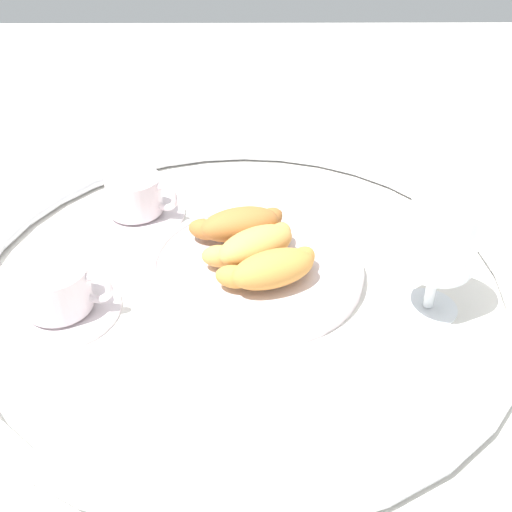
{
  "coord_description": "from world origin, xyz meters",
  "views": [
    {
      "loc": [
        0.02,
        -0.59,
        0.47
      ],
      "look_at": [
        0.02,
        0.01,
        0.03
      ],
      "focal_mm": 43.53,
      "sensor_mm": 36.0,
      "label": 1
    }
  ],
  "objects_px": {
    "pastry_plate": "(256,267)",
    "coffee_cup_far": "(136,200)",
    "juice_glass_left": "(442,241)",
    "croissant_large": "(272,269)",
    "croissant_small": "(255,245)",
    "coffee_cup_near": "(59,294)",
    "croissant_extra": "(240,224)"
  },
  "relations": [
    {
      "from": "pastry_plate",
      "to": "coffee_cup_far",
      "type": "relative_size",
      "value": 1.93
    },
    {
      "from": "juice_glass_left",
      "to": "croissant_large",
      "type": "bearing_deg",
      "value": 173.81
    },
    {
      "from": "coffee_cup_far",
      "to": "pastry_plate",
      "type": "bearing_deg",
      "value": -39.8
    },
    {
      "from": "croissant_small",
      "to": "coffee_cup_near",
      "type": "xyz_separation_m",
      "value": [
        -0.22,
        -0.07,
        -0.02
      ]
    },
    {
      "from": "croissant_small",
      "to": "croissant_extra",
      "type": "bearing_deg",
      "value": 111.66
    },
    {
      "from": "croissant_large",
      "to": "pastry_plate",
      "type": "bearing_deg",
      "value": 112.66
    },
    {
      "from": "croissant_small",
      "to": "croissant_extra",
      "type": "height_order",
      "value": "same"
    },
    {
      "from": "croissant_large",
      "to": "juice_glass_left",
      "type": "distance_m",
      "value": 0.19
    },
    {
      "from": "pastry_plate",
      "to": "juice_glass_left",
      "type": "height_order",
      "value": "juice_glass_left"
    },
    {
      "from": "coffee_cup_near",
      "to": "croissant_extra",
      "type": "bearing_deg",
      "value": 29.68
    },
    {
      "from": "croissant_small",
      "to": "juice_glass_left",
      "type": "distance_m",
      "value": 0.22
    },
    {
      "from": "pastry_plate",
      "to": "coffee_cup_near",
      "type": "xyz_separation_m",
      "value": [
        -0.22,
        -0.07,
        0.01
      ]
    },
    {
      "from": "croissant_large",
      "to": "coffee_cup_near",
      "type": "distance_m",
      "value": 0.24
    },
    {
      "from": "croissant_small",
      "to": "juice_glass_left",
      "type": "xyz_separation_m",
      "value": [
        0.2,
        -0.07,
        0.05
      ]
    },
    {
      "from": "croissant_large",
      "to": "coffee_cup_far",
      "type": "relative_size",
      "value": 0.93
    },
    {
      "from": "croissant_small",
      "to": "coffee_cup_far",
      "type": "relative_size",
      "value": 0.89
    },
    {
      "from": "croissant_small",
      "to": "pastry_plate",
      "type": "bearing_deg",
      "value": -57.84
    },
    {
      "from": "croissant_large",
      "to": "croissant_extra",
      "type": "xyz_separation_m",
      "value": [
        -0.04,
        0.09,
        0.0
      ]
    },
    {
      "from": "juice_glass_left",
      "to": "croissant_small",
      "type": "bearing_deg",
      "value": 161.86
    },
    {
      "from": "croissant_large",
      "to": "coffee_cup_far",
      "type": "height_order",
      "value": "croissant_large"
    },
    {
      "from": "coffee_cup_near",
      "to": "coffee_cup_far",
      "type": "distance_m",
      "value": 0.21
    },
    {
      "from": "croissant_extra",
      "to": "coffee_cup_far",
      "type": "bearing_deg",
      "value": 148.53
    },
    {
      "from": "pastry_plate",
      "to": "croissant_extra",
      "type": "bearing_deg",
      "value": 112.28
    },
    {
      "from": "pastry_plate",
      "to": "coffee_cup_near",
      "type": "distance_m",
      "value": 0.23
    },
    {
      "from": "croissant_large",
      "to": "croissant_small",
      "type": "bearing_deg",
      "value": 113.26
    },
    {
      "from": "coffee_cup_far",
      "to": "juice_glass_left",
      "type": "relative_size",
      "value": 0.97
    },
    {
      "from": "croissant_extra",
      "to": "coffee_cup_far",
      "type": "height_order",
      "value": "croissant_extra"
    },
    {
      "from": "croissant_large",
      "to": "croissant_extra",
      "type": "height_order",
      "value": "same"
    },
    {
      "from": "croissant_large",
      "to": "coffee_cup_far",
      "type": "bearing_deg",
      "value": 135.41
    },
    {
      "from": "coffee_cup_near",
      "to": "juice_glass_left",
      "type": "distance_m",
      "value": 0.43
    },
    {
      "from": "pastry_plate",
      "to": "croissant_small",
      "type": "bearing_deg",
      "value": 122.16
    },
    {
      "from": "juice_glass_left",
      "to": "coffee_cup_far",
      "type": "bearing_deg",
      "value": 151.06
    }
  ]
}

